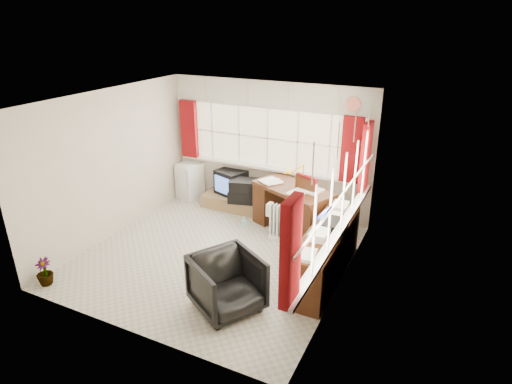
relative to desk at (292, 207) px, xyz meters
The scene contains 20 objects.
ground 1.62m from the desk, 119.48° to the right, with size 4.00×4.00×0.00m, color beige.
room_walls 1.88m from the desk, 119.48° to the right, with size 4.00×4.00×4.00m.
window_back 1.08m from the desk, 142.49° to the left, with size 3.70×0.12×3.60m.
window_right 1.86m from the desk, 49.02° to the right, with size 0.12×3.70×3.60m.
curtains 1.10m from the desk, 69.78° to the right, with size 3.83×3.83×1.15m.
overhead_cabinets 1.85m from the desk, 60.37° to the right, with size 3.98×3.98×0.48m.
desk is the anchor object (origin of this frame).
desk_lamp 0.69m from the desk, 16.13° to the left, with size 0.18×0.16×0.44m.
task_chair 0.24m from the desk, 25.43° to the right, with size 0.58×0.60×1.07m.
office_chair 2.44m from the desk, 88.92° to the right, with size 0.81×0.83×0.76m, color black.
radiator 0.49m from the desk, 90.63° to the right, with size 0.44×0.19×0.65m.
credenza 1.51m from the desk, 50.21° to the right, with size 0.50×2.00×0.85m.
file_tray 1.54m from the desk, 45.86° to the right, with size 0.30×0.39×0.13m, color black.
tv_bench 1.41m from the desk, 164.53° to the left, with size 1.40×0.50×0.25m, color #926B49.
crt_tv 1.59m from the desk, 161.36° to the left, with size 0.66×0.63×0.49m.
hifi_stack 1.10m from the desk, 166.32° to the left, with size 0.69×0.54×0.44m.
mini_fridge 2.50m from the desk, 169.76° to the left, with size 0.54×0.55×0.75m.
spray_bottle_a 1.09m from the desk, 161.14° to the left, with size 0.12×0.12×0.30m, color white.
spray_bottle_b 0.93m from the desk, 161.55° to the right, with size 0.09×0.09×0.20m, color #93DBCC.
flower_vase 4.03m from the desk, 129.64° to the right, with size 0.23×0.23×0.41m, color black.
Camera 1 is at (3.16, -5.09, 3.60)m, focal length 30.00 mm.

